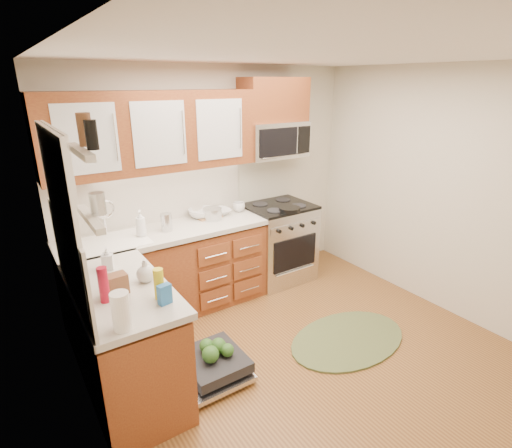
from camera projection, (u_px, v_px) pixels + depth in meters
floor at (312, 359)px, 3.55m from camera, size 3.50×3.50×0.00m
ceiling at (329, 54)px, 2.70m from camera, size 3.50×3.50×0.00m
wall_back at (214, 183)px, 4.50m from camera, size 3.50×0.04×2.50m
wall_left at (83, 288)px, 2.21m from camera, size 0.04×3.50×2.50m
wall_right at (449, 194)px, 4.03m from camera, size 0.04×3.50×2.50m
base_cabinet_back at (169, 275)px, 4.16m from camera, size 2.05×0.60×0.85m
base_cabinet_left at (126, 344)px, 3.06m from camera, size 0.60×1.25×0.85m
countertop_back at (166, 232)px, 4.00m from camera, size 2.07×0.64×0.05m
countertop_left at (120, 289)px, 2.91m from camera, size 0.64×1.27×0.05m
backsplash_back at (153, 196)px, 4.12m from camera, size 2.05×0.02×0.57m
backsplash_left at (70, 260)px, 2.65m from camera, size 0.02×1.25×0.57m
upper_cabinets at (153, 132)px, 3.77m from camera, size 2.05×0.35×0.75m
cabinet_over_mw at (274, 100)px, 4.41m from camera, size 0.76×0.35×0.47m
range at (278, 242)px, 4.86m from camera, size 0.76×0.64×0.95m
microwave at (274, 140)px, 4.54m from camera, size 0.76×0.38×0.40m
sink at (115, 254)px, 3.74m from camera, size 0.62×0.50×0.26m
dishwasher at (210, 367)px, 3.30m from camera, size 0.70×0.60×0.20m
window at (62, 213)px, 2.51m from camera, size 0.03×1.05×1.05m
window_blind at (57, 160)px, 2.41m from camera, size 0.02×0.96×0.40m
shelf_upper at (80, 152)px, 1.68m from camera, size 0.04×0.40×0.03m
shelf_lower at (90, 219)px, 1.79m from camera, size 0.04×0.40×0.03m
rug at (348, 339)px, 3.80m from camera, size 1.29×0.90×0.02m
skillet at (289, 209)px, 4.47m from camera, size 0.32×0.32×0.05m
stock_pot at (212, 214)px, 4.28m from camera, size 0.22×0.22×0.12m
cutting_board at (209, 217)px, 4.35m from camera, size 0.26×0.17×0.02m
canister at (166, 222)px, 3.94m from camera, size 0.13×0.13×0.18m
paper_towel_roll at (121, 311)px, 2.36m from camera, size 0.12×0.12×0.24m
mustard_bottle at (159, 284)px, 2.71m from camera, size 0.09×0.09×0.22m
red_bottle at (104, 285)px, 2.66m from camera, size 0.09×0.09×0.25m
wooden_box at (117, 284)px, 2.78m from camera, size 0.15×0.11×0.15m
blue_carton at (165, 294)px, 2.65m from camera, size 0.10×0.07×0.14m
bowl_a at (219, 212)px, 4.44m from camera, size 0.25×0.25×0.06m
bowl_b at (202, 213)px, 4.35m from camera, size 0.37×0.37×0.09m
cup at (239, 207)px, 4.54m from camera, size 0.16×0.16×0.11m
soap_bottle_a at (141, 224)px, 3.78m from camera, size 0.13×0.13×0.26m
soap_bottle_b at (107, 258)px, 3.14m from camera, size 0.11×0.11×0.19m
soap_bottle_c at (145, 271)px, 2.95m from camera, size 0.14×0.14×0.17m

